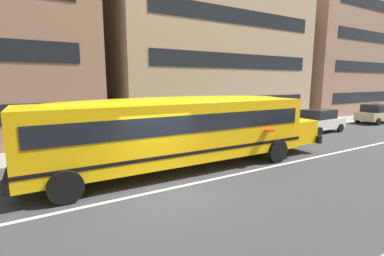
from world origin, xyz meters
TOP-DOWN VIEW (x-y plane):
  - ground_plane at (0.00, 0.00)m, footprint 400.00×400.00m
  - sidewalk_far at (0.00, 7.03)m, footprint 120.00×3.00m
  - lane_centreline at (0.00, 0.00)m, footprint 110.00×0.16m
  - school_bus at (1.70, 1.74)m, footprint 13.42×3.29m
  - parked_car_beige_by_hydrant at (22.48, 4.44)m, footprint 3.95×1.98m
  - parked_car_white_by_entrance at (14.11, 4.17)m, footprint 3.97×2.03m
  - apartment_block_far_centre at (10.23, 13.62)m, footprint 17.19×10.24m
  - apartment_block_far_right at (31.48, 13.35)m, footprint 21.73×9.70m

SIDE VIEW (x-z plane):
  - ground_plane at x=0.00m, z-range 0.00..0.00m
  - lane_centreline at x=0.00m, z-range 0.00..0.01m
  - sidewalk_far at x=0.00m, z-range 0.00..0.01m
  - parked_car_beige_by_hydrant at x=22.48m, z-range 0.02..1.66m
  - parked_car_white_by_entrance at x=14.11m, z-range 0.02..1.66m
  - school_bus at x=1.70m, z-range 0.28..3.27m
  - apartment_block_far_right at x=31.48m, z-range 0.00..13.30m
  - apartment_block_far_centre at x=10.23m, z-range 0.00..19.70m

